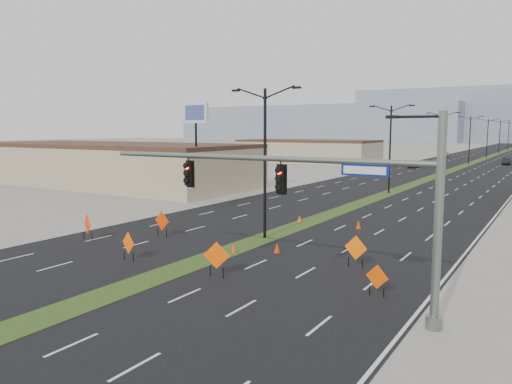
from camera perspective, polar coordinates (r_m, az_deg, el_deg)
The scene contains 29 objects.
ground at distance 24.74m, azimuth -13.55°, elevation -10.30°, with size 600.00×600.00×0.00m, color gray.
road_surface at distance 117.97m, azimuth 23.40°, elevation 3.03°, with size 25.00×400.00×0.02m, color black.
median_strip at distance 117.97m, azimuth 23.40°, elevation 3.03°, with size 2.00×400.00×0.04m, color #2E4B1B.
building_sw_near at distance 69.85m, azimuth -16.45°, elevation 2.92°, with size 40.00×16.00×5.00m, color tan.
building_sw_far at distance 112.79m, azimuth 5.96°, elevation 4.56°, with size 30.00×14.00×4.50m, color tan.
mesa_west at distance 326.61m, azimuth 6.94°, elevation 7.78°, with size 180.00×50.00×22.00m, color gray.
mesa_backdrop at distance 339.88m, azimuth 23.97°, elevation 8.04°, with size 140.00×50.00×32.00m, color gray.
signal_mast at distance 20.46m, azimuth 7.38°, elevation -0.05°, with size 16.30×0.60×8.00m.
streetlight_0 at distance 33.20m, azimuth 1.03°, elevation 3.86°, with size 5.15×0.24×10.02m.
streetlight_1 at distance 59.02m, azimuth 15.08°, elevation 5.07°, with size 5.15×0.24×10.02m.
streetlight_2 at distance 86.21m, azimuth 20.45°, elevation 5.46°, with size 5.15×0.24×10.02m.
streetlight_3 at distance 113.80m, azimuth 23.24°, elevation 5.64°, with size 5.15×0.24×10.02m.
streetlight_4 at distance 141.54m, azimuth 24.94°, elevation 5.75°, with size 5.15×0.24×10.02m.
streetlight_5 at distance 169.37m, azimuth 26.08°, elevation 5.81°, with size 5.15×0.24×10.02m.
streetlight_6 at distance 197.25m, azimuth 26.90°, elevation 5.86°, with size 5.15×0.24×10.02m.
car_left at distance 100.16m, azimuth 17.56°, elevation 3.05°, with size 1.64×4.07×1.39m, color maroon.
car_mid at distance 116.17m, azimuth 26.72°, elevation 3.15°, with size 1.49×4.27×1.41m, color black.
car_far at distance 139.70m, azimuth 20.64°, elevation 4.01°, with size 2.00×4.93×1.43m, color #B5BABF.
construction_sign_0 at distance 34.92m, azimuth -18.72°, elevation -3.54°, with size 1.27×0.60×1.83m.
construction_sign_1 at distance 28.98m, azimuth -14.38°, elevation -5.78°, with size 1.19×0.36×1.63m.
construction_sign_2 at distance 34.68m, azimuth -10.70°, elevation -3.34°, with size 1.36×0.24×1.83m.
construction_sign_3 at distance 25.02m, azimuth -4.54°, elevation -7.36°, with size 1.30×0.47×1.81m.
construction_sign_4 at distance 27.16m, azimuth 11.33°, elevation -6.39°, with size 1.31×0.23×1.76m.
construction_sign_5 at distance 22.85m, azimuth 13.67°, elevation -9.55°, with size 1.08×0.25×1.45m.
cone_0 at distance 29.95m, azimuth 2.42°, elevation -6.41°, with size 0.37×0.37×0.62m, color red.
cone_1 at distance 29.96m, azimuth -2.57°, elevation -6.45°, with size 0.35×0.35×0.58m, color #FD3805.
cone_2 at distance 37.82m, azimuth 11.63°, elevation -3.68°, with size 0.38×0.38×0.63m, color red.
cone_3 at distance 39.73m, azimuth 4.98°, elevation -3.07°, with size 0.35×0.35×0.58m, color #FB5F05.
pole_sign_west at distance 54.15m, azimuth -6.91°, elevation 8.24°, with size 3.35×0.60×10.22m.
Camera 1 is at (16.88, -16.52, 7.35)m, focal length 35.00 mm.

